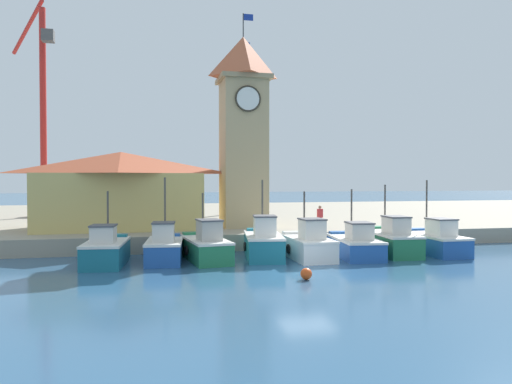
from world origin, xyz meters
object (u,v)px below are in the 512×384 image
fishing_boat_far_left (106,250)px  fishing_boat_left_inner (206,246)px  fishing_boat_mid_right (355,244)px  port_crane_near (42,134)px  fishing_boat_right_inner (390,240)px  fishing_boat_right_outer (433,241)px  fishing_boat_mid_left (263,243)px  fishing_boat_left_outer (164,248)px  fishing_boat_center (308,245)px  mooring_buoy (306,274)px  dock_worker_near_tower (320,218)px  clock_tower (243,126)px  warehouse_left (121,189)px  port_crane_far (248,147)px

fishing_boat_far_left → fishing_boat_left_inner: fishing_boat_far_left is taller
fishing_boat_mid_right → port_crane_near: size_ratio=0.27×
fishing_boat_right_inner → fishing_boat_far_left: bearing=-179.4°
fishing_boat_mid_right → fishing_boat_right_outer: (4.99, 0.21, 0.03)m
fishing_boat_mid_left → fishing_boat_mid_right: 5.13m
fishing_boat_left_inner → fishing_boat_left_outer: bearing=177.5°
fishing_boat_far_left → fishing_boat_center: size_ratio=1.00×
mooring_buoy → dock_worker_near_tower: (4.35, 10.16, 1.59)m
fishing_boat_far_left → fishing_boat_left_inner: size_ratio=0.91×
fishing_boat_mid_left → clock_tower: size_ratio=0.33×
fishing_boat_mid_right → warehouse_left: bearing=144.7°
fishing_boat_far_left → fishing_boat_left_outer: size_ratio=1.03×
fishing_boat_mid_left → mooring_buoy: 6.20m
fishing_boat_center → fishing_boat_right_outer: bearing=1.8°
fishing_boat_center → fishing_boat_right_inner: size_ratio=0.85×
fishing_boat_left_inner → fishing_boat_mid_right: (8.26, -0.56, -0.08)m
fishing_boat_right_inner → fishing_boat_left_inner: bearing=179.7°
port_crane_far → mooring_buoy: 30.12m
fishing_boat_mid_right → fishing_boat_mid_left: bearing=172.3°
warehouse_left → port_crane_far: 18.99m
fishing_boat_left_inner → fishing_boat_mid_left: bearing=2.2°
fishing_boat_mid_right → fishing_boat_right_outer: bearing=2.4°
port_crane_near → fishing_boat_right_outer: bearing=-40.7°
fishing_boat_mid_left → fishing_boat_center: fishing_boat_mid_left is taller
clock_tower → port_crane_far: 15.58m
fishing_boat_right_outer → clock_tower: size_ratio=0.35×
fishing_boat_left_inner → port_crane_far: port_crane_far is taller
fishing_boat_mid_right → mooring_buoy: bearing=-130.6°
warehouse_left → fishing_boat_mid_right: bearing=-35.3°
dock_worker_near_tower → fishing_boat_right_inner: bearing=-56.7°
fishing_boat_mid_left → port_crane_far: (3.92, 22.83, 6.77)m
fishing_boat_mid_left → mooring_buoy: fishing_boat_mid_left is taller
clock_tower → dock_worker_near_tower: 8.37m
warehouse_left → fishing_boat_right_inner: bearing=-29.4°
fishing_boat_far_left → mooring_buoy: bearing=-34.0°
fishing_boat_left_outer → port_crane_far: (9.26, 22.86, 6.86)m
fishing_boat_left_inner → fishing_boat_right_outer: 13.26m
fishing_boat_mid_left → clock_tower: (0.43, 7.65, 7.19)m
fishing_boat_mid_right → mooring_buoy: (-4.69, -5.48, -0.43)m
clock_tower → mooring_buoy: size_ratio=29.39×
fishing_boat_mid_left → warehouse_left: size_ratio=0.45×
dock_worker_near_tower → fishing_boat_mid_left: bearing=-139.9°
fishing_boat_right_inner → warehouse_left: (-15.33, 8.63, 2.85)m
fishing_boat_left_inner → warehouse_left: size_ratio=0.46×
fishing_boat_center → fishing_boat_mid_right: size_ratio=0.89×
port_crane_near → clock_tower: bearing=-41.1°
mooring_buoy → fishing_boat_right_inner: bearing=40.2°
warehouse_left → port_crane_far: port_crane_far is taller
fishing_boat_right_outer → port_crane_far: bearing=104.8°
fishing_boat_far_left → fishing_boat_left_outer: 2.93m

